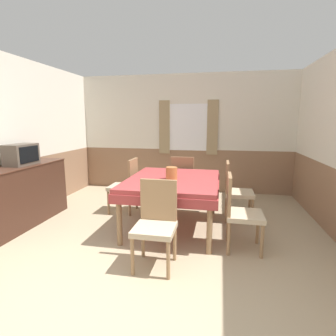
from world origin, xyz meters
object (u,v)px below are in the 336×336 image
Objects in this scene: chair_right_near at (239,210)px; sideboard at (24,194)px; dining_table at (173,185)px; vase at (171,173)px; chair_head_window at (183,179)px; tv at (21,155)px; chair_head_near at (156,221)px; chair_right_far at (235,189)px; chair_left_far at (126,184)px.

chair_right_near reaches higher than sideboard.
chair_right_near is 3.21m from sideboard.
chair_right_near is at bearing -28.88° from dining_table.
sideboard is 8.53× the size of vase.
tv is at bearing -149.58° from chair_head_window.
vase is (-0.01, 0.96, 0.34)m from chair_head_near.
tv reaches higher than vase.
chair_right_near is at bearing -149.18° from chair_head_near.
chair_right_near is 0.61× the size of sideboard.
chair_right_far is (0.92, 0.51, -0.15)m from dining_table.
tv is 2.30m from vase.
chair_right_near is 1.07m from vase.
vase is (2.28, 0.19, -0.24)m from tv.
chair_head_window is at bearing 30.42° from tv.
dining_table is 1.06m from chair_right_far.
chair_right_far is at bearing 14.38° from sideboard.
dining_table is at bearing -90.00° from chair_head_near.
chair_left_far and chair_head_near have the same top height.
chair_right_near and chair_right_far have the same top height.
sideboard is at bearing -172.19° from dining_table.
chair_head_near is (0.00, -2.11, 0.00)m from chair_head_window.
tv is (-2.29, -0.29, 0.43)m from dining_table.
sideboard reaches higher than dining_table.
dining_table is at bearing -90.00° from chair_head_window.
tv is (-3.21, 0.22, 0.58)m from chair_right_near.
chair_left_far is 1.68m from tv.
chair_right_near reaches higher than vase.
tv is (-2.29, -1.34, 0.58)m from chair_head_window.
chair_right_far is (0.92, -0.55, 0.00)m from chair_head_window.
chair_head_window is 1.98× the size of tv.
dining_table is at bearing -61.12° from chair_right_far.
chair_right_far is 1.98× the size of tv.
chair_right_far is at bearing 28.88° from dining_table.
tv reaches higher than chair_right_far.
chair_left_far is 1.82m from chair_head_near.
dining_table is at bearing 7.11° from tv.
tv reaches higher than chair_head_window.
sideboard is at bearing 121.12° from chair_left_far.
chair_head_window is 2.11m from chair_head_near.
chair_left_far is (-1.84, 1.02, 0.00)m from chair_right_near.
chair_right_near is at bearing -3.48° from sideboard.
chair_right_near is 1.98× the size of tv.
chair_right_far reaches higher than vase.
chair_right_far is (0.00, 1.02, 0.00)m from chair_right_near.
chair_left_far is 0.61× the size of sideboard.
chair_head_window is (-0.00, 1.06, -0.15)m from dining_table.
chair_right_far is at bearing -120.47° from chair_head_near.
chair_head_window reaches higher than sideboard.
chair_left_far reaches higher than dining_table.
tv reaches higher than chair_left_far.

